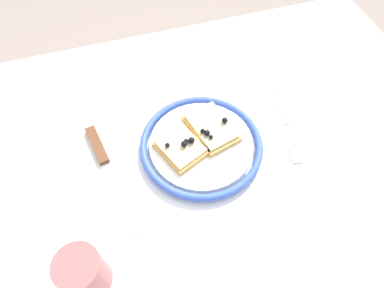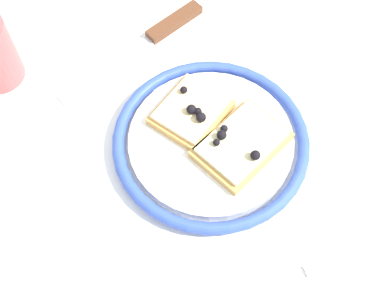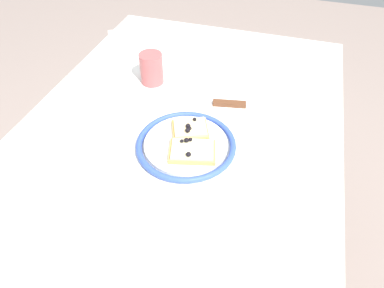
% 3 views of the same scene
% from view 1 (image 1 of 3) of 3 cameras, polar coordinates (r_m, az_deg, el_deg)
% --- Properties ---
extents(ground_plane, '(6.00, 6.00, 0.00)m').
position_cam_1_polar(ground_plane, '(1.35, -0.79, -20.30)').
color(ground_plane, gray).
extents(dining_table, '(1.18, 0.80, 0.76)m').
position_cam_1_polar(dining_table, '(0.70, -1.44, -8.02)').
color(dining_table, white).
rests_on(dining_table, ground_plane).
extents(plate, '(0.24, 0.24, 0.02)m').
position_cam_1_polar(plate, '(0.64, 1.58, -0.17)').
color(plate, white).
rests_on(plate, dining_table).
extents(pizza_slice_near, '(0.10, 0.11, 0.03)m').
position_cam_1_polar(pizza_slice_near, '(0.62, -1.89, -0.56)').
color(pizza_slice_near, tan).
rests_on(pizza_slice_near, plate).
extents(pizza_slice_far, '(0.10, 0.12, 0.03)m').
position_cam_1_polar(pizza_slice_far, '(0.65, 3.35, 2.83)').
color(pizza_slice_far, tan).
rests_on(pizza_slice_far, plate).
extents(knife, '(0.06, 0.24, 0.01)m').
position_cam_1_polar(knife, '(0.66, -14.92, -2.38)').
color(knife, silver).
rests_on(knife, dining_table).
extents(fork, '(0.06, 0.20, 0.00)m').
position_cam_1_polar(fork, '(0.71, 15.68, 3.70)').
color(fork, silver).
rests_on(fork, dining_table).
extents(cup, '(0.07, 0.07, 0.09)m').
position_cam_1_polar(cup, '(0.54, -17.93, -20.13)').
color(cup, '#A54C4C').
rests_on(cup, dining_table).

